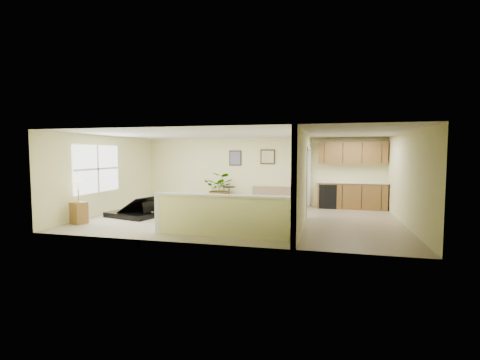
% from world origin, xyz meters
% --- Properties ---
extents(floor, '(9.00, 9.00, 0.00)m').
position_xyz_m(floor, '(0.00, 0.00, 0.00)').
color(floor, '#B1A78A').
rests_on(floor, ground).
extents(back_wall, '(9.00, 0.04, 2.50)m').
position_xyz_m(back_wall, '(0.00, 3.00, 1.25)').
color(back_wall, '#F0EDA3').
rests_on(back_wall, floor).
extents(front_wall, '(9.00, 0.04, 2.50)m').
position_xyz_m(front_wall, '(0.00, -3.00, 1.25)').
color(front_wall, '#F0EDA3').
rests_on(front_wall, floor).
extents(left_wall, '(0.04, 6.00, 2.50)m').
position_xyz_m(left_wall, '(-4.50, 0.00, 1.25)').
color(left_wall, '#F0EDA3').
rests_on(left_wall, floor).
extents(right_wall, '(0.04, 6.00, 2.50)m').
position_xyz_m(right_wall, '(4.50, 0.00, 1.25)').
color(right_wall, '#F0EDA3').
rests_on(right_wall, floor).
extents(ceiling, '(9.00, 6.00, 0.04)m').
position_xyz_m(ceiling, '(0.00, 0.00, 2.50)').
color(ceiling, silver).
rests_on(ceiling, back_wall).
extents(kitchen_vinyl, '(2.70, 6.00, 0.01)m').
position_xyz_m(kitchen_vinyl, '(3.15, 0.00, 0.00)').
color(kitchen_vinyl, '#9A8768').
rests_on(kitchen_vinyl, floor).
extents(interior_partition, '(0.18, 5.99, 2.50)m').
position_xyz_m(interior_partition, '(1.80, 0.25, 1.22)').
color(interior_partition, '#F0EDA3').
rests_on(interior_partition, floor).
extents(pony_half_wall, '(3.42, 0.22, 1.00)m').
position_xyz_m(pony_half_wall, '(0.08, -2.30, 0.52)').
color(pony_half_wall, '#F0EDA3').
rests_on(pony_half_wall, floor).
extents(left_window, '(0.05, 2.15, 1.45)m').
position_xyz_m(left_window, '(-4.49, -0.50, 1.45)').
color(left_window, white).
rests_on(left_window, left_wall).
extents(wall_art_left, '(0.48, 0.04, 0.58)m').
position_xyz_m(wall_art_left, '(-0.95, 2.97, 1.75)').
color(wall_art_left, '#342012').
rests_on(wall_art_left, back_wall).
extents(wall_mirror, '(0.55, 0.04, 0.55)m').
position_xyz_m(wall_mirror, '(0.30, 2.97, 1.80)').
color(wall_mirror, '#342012').
rests_on(wall_mirror, back_wall).
extents(kitchen_cabinets, '(2.36, 0.65, 2.33)m').
position_xyz_m(kitchen_cabinets, '(3.19, 2.73, 0.87)').
color(kitchen_cabinets, olive).
rests_on(kitchen_cabinets, floor).
extents(piano, '(2.00, 2.01, 1.41)m').
position_xyz_m(piano, '(-3.26, -0.24, 0.59)').
color(piano, black).
rests_on(piano, floor).
extents(piano_bench, '(0.45, 0.76, 0.48)m').
position_xyz_m(piano_bench, '(-1.83, -0.02, 0.24)').
color(piano_bench, black).
rests_on(piano_bench, floor).
extents(loveseat, '(1.62, 0.94, 0.92)m').
position_xyz_m(loveseat, '(0.55, 2.60, 0.35)').
color(loveseat, '#9B8563').
rests_on(loveseat, floor).
extents(accent_table, '(0.47, 0.47, 0.69)m').
position_xyz_m(accent_table, '(-1.11, 2.61, 0.44)').
color(accent_table, black).
rests_on(accent_table, floor).
extents(palm_plant, '(1.16, 1.03, 1.23)m').
position_xyz_m(palm_plant, '(-1.41, 2.46, 0.60)').
color(palm_plant, black).
rests_on(palm_plant, floor).
extents(small_plant, '(0.35, 0.35, 0.54)m').
position_xyz_m(small_plant, '(1.34, 2.12, 0.23)').
color(small_plant, black).
rests_on(small_plant, floor).
extents(lamp_stand, '(0.43, 0.43, 1.18)m').
position_xyz_m(lamp_stand, '(-4.15, -1.79, 0.50)').
color(lamp_stand, olive).
rests_on(lamp_stand, floor).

